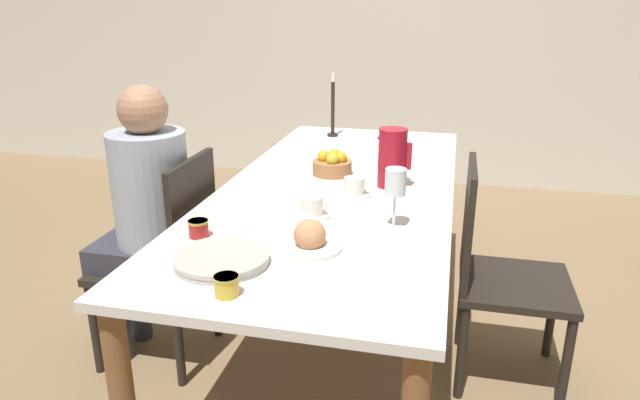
% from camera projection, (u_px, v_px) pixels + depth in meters
% --- Properties ---
extents(ground_plane, '(20.00, 20.00, 0.00)m').
position_uv_depth(ground_plane, '(337.00, 339.00, 2.59)').
color(ground_plane, '#7F6647').
extents(wall_back, '(10.00, 0.06, 2.60)m').
position_uv_depth(wall_back, '(404.00, 20.00, 4.48)').
color(wall_back, beige).
rests_on(wall_back, ground_plane).
extents(dining_table, '(0.93, 2.18, 0.73)m').
position_uv_depth(dining_table, '(338.00, 205.00, 2.37)').
color(dining_table, silver).
rests_on(dining_table, ground_plane).
extents(chair_person_side, '(0.42, 0.42, 0.88)m').
position_uv_depth(chair_person_side, '(169.00, 256.00, 2.33)').
color(chair_person_side, black).
rests_on(chair_person_side, ground_plane).
extents(chair_opposite, '(0.42, 0.42, 0.88)m').
position_uv_depth(chair_opposite, '(497.00, 270.00, 2.21)').
color(chair_opposite, black).
rests_on(chair_opposite, ground_plane).
extents(person_seated, '(0.39, 0.41, 1.16)m').
position_uv_depth(person_seated, '(145.00, 204.00, 2.28)').
color(person_seated, '#33333D').
rests_on(person_seated, ground_plane).
extents(red_pitcher, '(0.14, 0.12, 0.24)m').
position_uv_depth(red_pitcher, '(392.00, 158.00, 2.30)').
color(red_pitcher, '#A31423').
rests_on(red_pitcher, dining_table).
extents(wine_glass_water, '(0.07, 0.07, 0.21)m').
position_uv_depth(wine_glass_water, '(395.00, 184.00, 1.86)').
color(wine_glass_water, white).
rests_on(wine_glass_water, dining_table).
extents(teacup_near_person, '(0.14, 0.14, 0.07)m').
position_uv_depth(teacup_near_person, '(312.00, 208.00, 2.01)').
color(teacup_near_person, silver).
rests_on(teacup_near_person, dining_table).
extents(teacup_across, '(0.14, 0.14, 0.07)m').
position_uv_depth(teacup_across, '(354.00, 188.00, 2.22)').
color(teacup_across, silver).
rests_on(teacup_across, dining_table).
extents(serving_tray, '(0.28, 0.28, 0.03)m').
position_uv_depth(serving_tray, '(221.00, 259.00, 1.64)').
color(serving_tray, '#B7B2A8').
rests_on(serving_tray, dining_table).
extents(bread_plate, '(0.20, 0.20, 0.10)m').
position_uv_depth(bread_plate, '(310.00, 239.00, 1.75)').
color(bread_plate, silver).
rests_on(bread_plate, dining_table).
extents(jam_jar_amber, '(0.07, 0.07, 0.06)m').
position_uv_depth(jam_jar_amber, '(198.00, 228.00, 1.83)').
color(jam_jar_amber, '#A81E1E').
rests_on(jam_jar_amber, dining_table).
extents(jam_jar_red, '(0.07, 0.07, 0.06)m').
position_uv_depth(jam_jar_red, '(226.00, 285.00, 1.47)').
color(jam_jar_red, gold).
rests_on(jam_jar_red, dining_table).
extents(fruit_bowl, '(0.17, 0.17, 0.10)m').
position_uv_depth(fruit_bowl, '(332.00, 165.00, 2.48)').
color(fruit_bowl, '#9E6B3D').
rests_on(fruit_bowl, dining_table).
extents(candlestick_tall, '(0.06, 0.06, 0.35)m').
position_uv_depth(candlestick_tall, '(333.00, 111.00, 3.14)').
color(candlestick_tall, black).
rests_on(candlestick_tall, dining_table).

